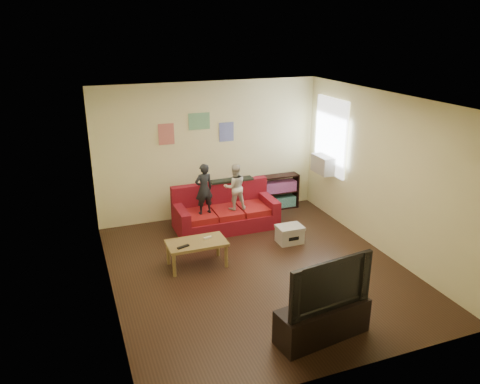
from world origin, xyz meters
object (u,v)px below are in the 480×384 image
object	(u,v)px
child_b	(235,187)
television	(325,281)
sofa	(225,213)
coffee_table	(197,245)
file_box	(290,234)
bookshelf	(277,194)
tv_stand	(322,321)
child_a	(204,189)

from	to	relation	value
child_b	television	xyz separation A→B (m)	(-0.12, -3.49, -0.05)
sofa	child_b	xyz separation A→B (m)	(0.15, -0.17, 0.56)
child_b	television	world-z (taller)	child_b
sofa	television	size ratio (longest dim) A/B	1.65
coffee_table	television	xyz separation A→B (m)	(0.95, -2.33, 0.43)
coffee_table	file_box	size ratio (longest dim) A/B	2.06
bookshelf	television	distance (m)	4.39
file_box	television	size ratio (longest dim) A/B	0.39
bookshelf	tv_stand	bearing A→B (deg)	-107.53
child_a	tv_stand	world-z (taller)	child_a
sofa	tv_stand	world-z (taller)	sofa
tv_stand	child_b	bearing A→B (deg)	79.73
sofa	child_b	distance (m)	0.60
tv_stand	child_a	bearing A→B (deg)	89.53
sofa	tv_stand	xyz separation A→B (m)	(0.03, -3.65, -0.06)
child_b	tv_stand	xyz separation A→B (m)	(-0.12, -3.49, -0.62)
coffee_table	file_box	world-z (taller)	coffee_table
child_a	television	distance (m)	3.52
child_a	coffee_table	xyz separation A→B (m)	(-0.48, -1.16, -0.51)
child_b	file_box	xyz separation A→B (m)	(0.71, -0.92, -0.68)
child_b	tv_stand	bearing A→B (deg)	91.96
file_box	bookshelf	bearing A→B (deg)	73.07
child_a	tv_stand	size ratio (longest dim) A/B	0.78
tv_stand	television	world-z (taller)	television
bookshelf	television	bearing A→B (deg)	-107.53
coffee_table	television	distance (m)	2.56
tv_stand	bookshelf	bearing A→B (deg)	64.21
sofa	bookshelf	size ratio (longest dim) A/B	2.11
sofa	child_a	world-z (taller)	child_a
child_a	television	world-z (taller)	child_a
sofa	child_b	size ratio (longest dim) A/B	2.19
coffee_table	child_b	bearing A→B (deg)	47.01
child_b	sofa	bearing A→B (deg)	-44.29
sofa	tv_stand	distance (m)	3.65
child_a	television	bearing A→B (deg)	89.49
television	coffee_table	bearing A→B (deg)	104.54
coffee_table	bookshelf	size ratio (longest dim) A/B	1.04
tv_stand	television	distance (m)	0.57
bookshelf	tv_stand	xyz separation A→B (m)	(-1.31, -4.16, -0.10)
child_b	coffee_table	xyz separation A→B (m)	(-1.08, -1.16, -0.48)
sofa	file_box	size ratio (longest dim) A/B	4.20
child_a	coffee_table	bearing A→B (deg)	59.25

